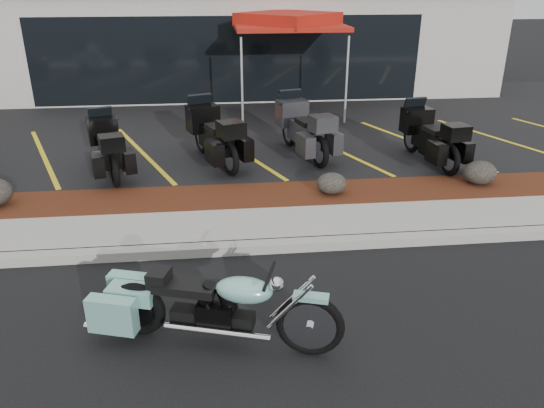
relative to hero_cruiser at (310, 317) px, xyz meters
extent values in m
plane|color=black|center=(-0.43, 1.58, -0.50)|extent=(90.00, 90.00, 0.00)
cube|color=gray|center=(-0.43, 2.48, -0.43)|extent=(24.00, 0.25, 0.15)
cube|color=gray|center=(-0.43, 3.18, -0.43)|extent=(24.00, 1.20, 0.15)
cube|color=#3C1D0D|center=(-0.43, 4.38, -0.42)|extent=(24.00, 1.20, 0.16)
cube|color=black|center=(-0.43, 9.78, -0.43)|extent=(26.00, 9.60, 0.15)
cube|color=#9E978F|center=(-0.43, 16.08, 1.50)|extent=(18.00, 8.00, 4.00)
cube|color=black|center=(-0.43, 12.10, 1.00)|extent=(12.00, 0.06, 2.60)
ellipsoid|color=black|center=(1.16, 4.29, -0.14)|extent=(0.56, 0.47, 0.40)
ellipsoid|color=black|center=(4.13, 4.47, -0.11)|extent=(0.65, 0.54, 0.46)
cone|color=#FF2E08|center=(-1.24, 9.83, -0.13)|extent=(0.37, 0.37, 0.45)
cylinder|color=silver|center=(0.21, 9.05, 0.80)|extent=(0.06, 0.06, 2.31)
cylinder|color=silver|center=(2.93, 9.77, 0.80)|extent=(0.06, 0.06, 2.31)
cylinder|color=silver|center=(-0.51, 11.77, 0.80)|extent=(0.06, 0.06, 2.31)
cylinder|color=silver|center=(2.21, 12.49, 0.80)|extent=(0.06, 0.06, 2.31)
cube|color=maroon|center=(1.21, 10.77, 2.11)|extent=(3.69, 3.69, 0.12)
cube|color=maroon|center=(1.21, 10.77, 2.28)|extent=(3.02, 3.02, 0.35)
camera|label=1|loc=(-0.93, -4.72, 3.41)|focal=35.00mm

